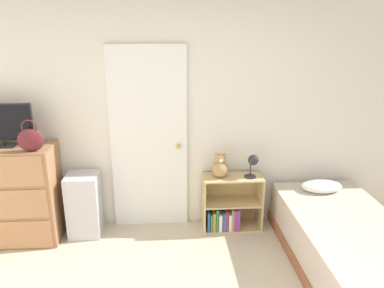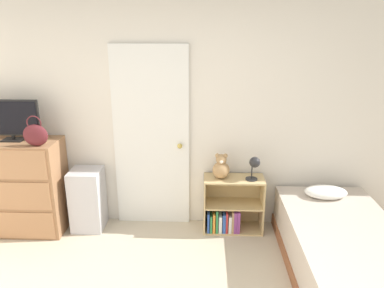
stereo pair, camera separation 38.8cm
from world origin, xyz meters
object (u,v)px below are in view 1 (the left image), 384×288
Objects in this scene: tv at (1,124)px; storage_bin at (84,204)px; bed at (347,244)px; bookshelf at (228,208)px; dresser at (13,194)px; teddy_bear at (220,166)px; desk_lamp at (253,162)px; handbag at (31,140)px.

storage_bin is at bearing 2.74° from tv.
storage_bin is 2.71m from bed.
storage_bin is 0.36× the size of bed.
bookshelf is 1.28m from bed.
dresser is 3.71× the size of teddy_bear.
bed is (0.76, -0.76, -0.56)m from desk_lamp.
storage_bin is 2.48× the size of teddy_bear.
storage_bin is (0.71, 0.07, -0.17)m from dresser.
tv is 0.94× the size of bookshelf.
dresser is at bearing -60.09° from tv.
bookshelf is at bearing 141.20° from bed.
teddy_bear is 0.15× the size of bed.
tv is 0.88× the size of storage_bin.
dresser is 3.39m from bed.
teddy_bear is at bearing 0.72° from storage_bin.
teddy_bear reaches higher than storage_bin.
teddy_bear is at bearing 6.98° from handbag.
bookshelf is (1.99, 0.23, -0.93)m from handbag.
desk_lamp is at bearing -10.61° from bookshelf.
storage_bin is 1.06× the size of bookshelf.
tv reaches higher than teddy_bear.
tv is 0.39m from handbag.
storage_bin is 1.89m from desk_lamp.
storage_bin is 2.64× the size of desk_lamp.
bed is at bearing -16.88° from storage_bin.
bookshelf is at bearing 1.32° from tv.
tv is 2.27m from teddy_bear.
desk_lamp is (1.83, -0.03, 0.46)m from storage_bin.
handbag is at bearing -28.38° from tv.
bookshelf reaches higher than bed.
bookshelf is at bearing 0.08° from teddy_bear.
handbag is (0.31, -0.15, 0.64)m from dresser.
bookshelf is at bearing 0.67° from storage_bin.
dresser is 0.73m from handbag.
handbag reaches higher than bed.
dresser is 2.20m from teddy_bear.
handbag reaches higher than dresser.
tv is (-0.02, 0.03, 0.75)m from dresser.
desk_lamp is at bearing 4.74° from handbag.
bed is (2.99, -0.57, -0.92)m from handbag.
bed is at bearing -12.34° from dresser.
storage_bin is at bearing 179.16° from desk_lamp.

